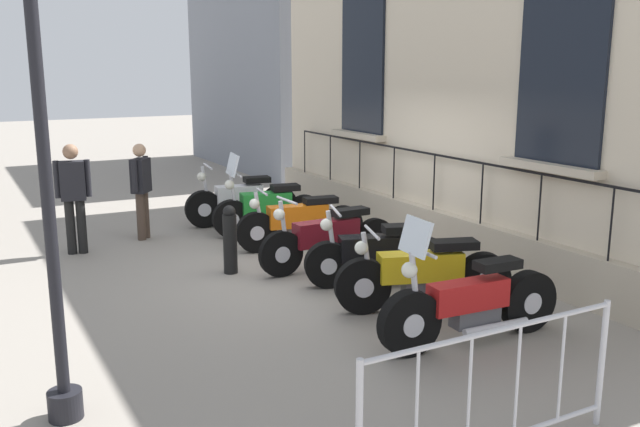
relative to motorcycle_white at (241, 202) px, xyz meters
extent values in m
plane|color=gray|center=(0.09, 3.09, -0.42)|extent=(60.00, 60.00, 0.00)
cube|color=beige|center=(-2.34, 3.09, 2.59)|extent=(0.60, 10.18, 6.03)
cube|color=#B1A48F|center=(-1.96, 3.09, -0.10)|extent=(0.20, 10.18, 0.65)
cube|color=black|center=(-2.02, 5.33, 2.50)|extent=(0.06, 1.32, 2.54)
cube|color=#BCAE97|center=(-1.94, 5.33, 1.18)|extent=(0.24, 1.52, 0.10)
cube|color=black|center=(-2.02, 0.84, 2.50)|extent=(0.06, 1.32, 2.54)
cube|color=#BCAE97|center=(-1.94, 0.84, 1.18)|extent=(0.24, 1.52, 0.10)
cube|color=black|center=(-1.92, 3.09, 1.08)|extent=(0.03, 8.56, 0.03)
cylinder|color=black|center=(-1.92, -1.19, 0.65)|extent=(0.02, 0.02, 0.86)
cylinder|color=black|center=(-1.92, -0.12, 0.65)|extent=(0.02, 0.02, 0.86)
cylinder|color=black|center=(-1.92, 0.95, 0.65)|extent=(0.02, 0.02, 0.86)
cylinder|color=black|center=(-1.92, 2.02, 0.65)|extent=(0.02, 0.02, 0.86)
cylinder|color=black|center=(-1.92, 3.09, 0.65)|extent=(0.02, 0.02, 0.86)
cylinder|color=black|center=(-1.92, 4.15, 0.65)|extent=(0.02, 0.02, 0.86)
cylinder|color=black|center=(-1.92, 5.22, 0.65)|extent=(0.02, 0.02, 0.86)
cylinder|color=black|center=(-1.92, 6.29, 0.65)|extent=(0.02, 0.02, 0.86)
cylinder|color=black|center=(0.67, -0.11, -0.09)|extent=(0.68, 0.26, 0.66)
cylinder|color=silver|center=(0.67, -0.11, -0.09)|extent=(0.26, 0.21, 0.23)
cylinder|color=black|center=(-0.70, 0.10, -0.09)|extent=(0.68, 0.26, 0.66)
cylinder|color=silver|center=(-0.70, 0.10, -0.09)|extent=(0.26, 0.21, 0.23)
cube|color=silver|center=(0.04, -0.01, 0.12)|extent=(0.86, 0.43, 0.35)
cube|color=#4C4C51|center=(-0.06, 0.01, -0.12)|extent=(0.53, 0.32, 0.23)
cube|color=black|center=(-0.30, 0.04, 0.39)|extent=(0.50, 0.35, 0.10)
cylinder|color=silver|center=(0.62, -0.10, 0.29)|extent=(0.17, 0.08, 0.77)
cylinder|color=silver|center=(0.57, -0.09, 0.67)|extent=(0.14, 0.68, 0.04)
sphere|color=white|center=(0.69, -0.11, 0.49)|extent=(0.16, 0.16, 0.16)
cylinder|color=silver|center=(-0.19, 0.20, -0.24)|extent=(0.75, 0.19, 0.08)
cylinder|color=black|center=(0.51, 0.82, -0.10)|extent=(0.66, 0.25, 0.64)
cylinder|color=silver|center=(0.51, 0.82, -0.10)|extent=(0.25, 0.21, 0.22)
cylinder|color=black|center=(-0.77, 1.02, -0.10)|extent=(0.66, 0.25, 0.64)
cylinder|color=silver|center=(-0.77, 1.02, -0.10)|extent=(0.25, 0.21, 0.22)
cube|color=#1E842D|center=(-0.08, 0.91, 0.12)|extent=(0.88, 0.44, 0.37)
cube|color=#4C4C51|center=(-0.18, 0.93, -0.13)|extent=(0.54, 0.32, 0.22)
cube|color=black|center=(-0.42, 0.97, 0.37)|extent=(0.51, 0.35, 0.10)
cylinder|color=silver|center=(0.46, 0.83, 0.28)|extent=(0.17, 0.08, 0.77)
cylinder|color=silver|center=(0.41, 0.84, 0.66)|extent=(0.14, 0.68, 0.04)
sphere|color=white|center=(0.53, 0.82, 0.48)|extent=(0.16, 0.16, 0.16)
cylinder|color=silver|center=(-0.31, 1.12, -0.25)|extent=(0.76, 0.20, 0.08)
cube|color=silver|center=(0.47, 0.83, 0.81)|extent=(0.21, 0.57, 0.36)
cylinder|color=black|center=(0.52, 1.87, -0.11)|extent=(0.65, 0.22, 0.64)
cylinder|color=silver|center=(0.52, 1.87, -0.11)|extent=(0.24, 0.18, 0.22)
cylinder|color=black|center=(-0.90, 2.10, -0.11)|extent=(0.65, 0.22, 0.64)
cylinder|color=silver|center=(-0.90, 2.10, -0.11)|extent=(0.24, 0.18, 0.22)
cube|color=orange|center=(-0.14, 1.98, 0.11)|extent=(0.98, 0.41, 0.34)
cube|color=#4C4C51|center=(-0.24, 1.99, -0.14)|extent=(0.59, 0.30, 0.22)
cube|color=black|center=(-0.51, 2.04, 0.33)|extent=(0.56, 0.32, 0.10)
cylinder|color=silver|center=(0.48, 1.88, 0.21)|extent=(0.17, 0.08, 0.64)
cylinder|color=silver|center=(0.43, 1.89, 0.53)|extent=(0.13, 0.58, 0.04)
sphere|color=white|center=(0.54, 1.87, 0.35)|extent=(0.16, 0.16, 0.16)
cylinder|color=silver|center=(-0.40, 2.17, -0.25)|extent=(0.85, 0.21, 0.08)
cylinder|color=black|center=(0.73, 3.17, -0.10)|extent=(0.64, 0.12, 0.64)
cylinder|color=silver|center=(0.73, 3.17, -0.10)|extent=(0.23, 0.13, 0.22)
cylinder|color=black|center=(-0.81, 3.13, -0.10)|extent=(0.64, 0.12, 0.64)
cylinder|color=silver|center=(-0.81, 3.13, -0.10)|extent=(0.23, 0.13, 0.22)
cube|color=maroon|center=(0.01, 3.15, 0.11)|extent=(0.98, 0.28, 0.34)
cube|color=#4C4C51|center=(-0.09, 3.15, -0.13)|extent=(0.59, 0.22, 0.22)
cube|color=black|center=(-0.38, 3.14, 0.36)|extent=(0.55, 0.24, 0.10)
cylinder|color=silver|center=(0.68, 3.17, 0.26)|extent=(0.16, 0.06, 0.74)
cylinder|color=silver|center=(0.63, 3.17, 0.63)|extent=(0.05, 0.56, 0.04)
sphere|color=white|center=(0.75, 3.17, 0.45)|extent=(0.16, 0.16, 0.16)
cylinder|color=silver|center=(-0.29, 3.28, -0.25)|extent=(0.88, 0.10, 0.08)
cylinder|color=black|center=(0.39, 3.88, -0.12)|extent=(0.63, 0.35, 0.61)
cylinder|color=silver|center=(0.39, 3.88, -0.12)|extent=(0.26, 0.24, 0.21)
cylinder|color=black|center=(-0.87, 4.33, -0.12)|extent=(0.63, 0.35, 0.61)
cylinder|color=silver|center=(-0.87, 4.33, -0.12)|extent=(0.26, 0.24, 0.21)
cube|color=black|center=(-0.19, 4.08, 0.08)|extent=(0.97, 0.58, 0.32)
cube|color=#4C4C51|center=(-0.28, 4.12, -0.15)|extent=(0.60, 0.40, 0.21)
cube|color=black|center=(-0.54, 4.21, 0.32)|extent=(0.58, 0.42, 0.10)
cylinder|color=silver|center=(0.35, 3.89, 0.24)|extent=(0.17, 0.11, 0.72)
cylinder|color=silver|center=(0.30, 3.91, 0.60)|extent=(0.25, 0.61, 0.04)
sphere|color=white|center=(0.41, 3.87, 0.42)|extent=(0.16, 0.16, 0.16)
cylinder|color=silver|center=(-0.40, 4.33, -0.26)|extent=(0.81, 0.35, 0.08)
cylinder|color=black|center=(0.51, 4.90, -0.09)|extent=(0.67, 0.35, 0.66)
cylinder|color=silver|center=(0.51, 4.90, -0.09)|extent=(0.27, 0.23, 0.23)
cylinder|color=black|center=(-0.89, 5.39, -0.09)|extent=(0.67, 0.35, 0.66)
cylinder|color=silver|center=(-0.89, 5.39, -0.09)|extent=(0.27, 0.23, 0.23)
cube|color=gold|center=(-0.14, 5.13, 0.11)|extent=(1.03, 0.60, 0.33)
cube|color=#4C4C51|center=(-0.24, 5.16, -0.13)|extent=(0.64, 0.41, 0.23)
cube|color=black|center=(-0.52, 5.26, 0.36)|extent=(0.61, 0.43, 0.10)
cylinder|color=silver|center=(0.46, 4.92, 0.23)|extent=(0.17, 0.11, 0.65)
cylinder|color=silver|center=(0.41, 4.93, 0.55)|extent=(0.24, 0.61, 0.04)
sphere|color=white|center=(0.52, 4.89, 0.37)|extent=(0.16, 0.16, 0.16)
cylinder|color=silver|center=(-0.37, 5.37, -0.24)|extent=(0.87, 0.37, 0.08)
cylinder|color=black|center=(0.73, 6.13, -0.09)|extent=(0.68, 0.19, 0.67)
cylinder|color=silver|center=(0.73, 6.13, -0.09)|extent=(0.25, 0.18, 0.24)
cylinder|color=black|center=(-0.77, 6.22, -0.09)|extent=(0.68, 0.19, 0.67)
cylinder|color=silver|center=(-0.77, 6.22, -0.09)|extent=(0.25, 0.18, 0.24)
cube|color=red|center=(0.03, 6.17, 0.10)|extent=(0.90, 0.30, 0.30)
cube|color=#4C4C51|center=(-0.07, 6.18, -0.12)|extent=(0.54, 0.23, 0.24)
cube|color=black|center=(-0.33, 6.20, 0.39)|extent=(0.51, 0.25, 0.10)
cylinder|color=silver|center=(0.68, 6.13, 0.28)|extent=(0.16, 0.07, 0.74)
cylinder|color=silver|center=(0.63, 6.13, 0.65)|extent=(0.07, 0.54, 0.04)
sphere|color=white|center=(0.75, 6.13, 0.47)|extent=(0.16, 0.16, 0.16)
cylinder|color=silver|center=(-0.23, 6.32, -0.24)|extent=(0.80, 0.13, 0.08)
cube|color=silver|center=(0.69, 6.13, 0.80)|extent=(0.15, 0.44, 0.36)
cylinder|color=black|center=(3.94, 5.79, -0.30)|extent=(0.28, 0.28, 0.24)
cylinder|color=black|center=(3.94, 5.79, 1.64)|extent=(0.10, 0.10, 4.12)
cylinder|color=#B7B7BF|center=(0.19, 7.95, 0.10)|extent=(0.05, 0.05, 1.05)
cylinder|color=#B7B7BF|center=(1.32, 7.94, 0.60)|extent=(2.26, 0.05, 0.04)
cylinder|color=#B7B7BF|center=(0.65, 7.95, 0.18)|extent=(0.02, 0.02, 0.87)
cylinder|color=#B7B7BF|center=(1.10, 7.94, 0.18)|extent=(0.02, 0.02, 0.87)
cylinder|color=#B7B7BF|center=(1.55, 7.94, 0.18)|extent=(0.02, 0.02, 0.87)
cylinder|color=#B7B7BF|center=(2.00, 7.94, 0.18)|extent=(0.02, 0.02, 0.87)
cylinder|color=black|center=(1.27, 2.68, -0.01)|extent=(0.19, 0.19, 0.84)
sphere|color=black|center=(1.27, 2.68, 0.45)|extent=(0.17, 0.17, 0.17)
cylinder|color=#47382D|center=(1.88, 0.24, -0.03)|extent=(0.14, 0.14, 0.79)
cylinder|color=#47382D|center=(1.78, 0.11, -0.03)|extent=(0.14, 0.14, 0.79)
cube|color=black|center=(1.83, 0.18, 0.64)|extent=(0.40, 0.42, 0.56)
sphere|color=tan|center=(1.83, 0.18, 1.06)|extent=(0.21, 0.21, 0.21)
cylinder|color=black|center=(1.96, 0.35, 0.67)|extent=(0.09, 0.09, 0.53)
cylinder|color=black|center=(1.69, 0.01, 0.67)|extent=(0.09, 0.09, 0.53)
cylinder|color=black|center=(2.88, 0.61, 0.00)|extent=(0.14, 0.14, 0.84)
cylinder|color=black|center=(3.04, 0.58, 0.00)|extent=(0.14, 0.14, 0.84)
cube|color=black|center=(2.96, 0.59, 0.71)|extent=(0.40, 0.29, 0.59)
sphere|color=#8C664C|center=(2.96, 0.59, 1.15)|extent=(0.23, 0.23, 0.23)
cylinder|color=black|center=(2.74, 0.64, 0.74)|extent=(0.09, 0.09, 0.56)
cylinder|color=black|center=(3.17, 0.55, 0.74)|extent=(0.09, 0.09, 0.56)
cube|color=gray|center=(-4.08, -6.46, 2.59)|extent=(3.47, 6.47, 6.03)
camera|label=1|loc=(4.59, 11.30, 2.42)|focal=38.46mm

